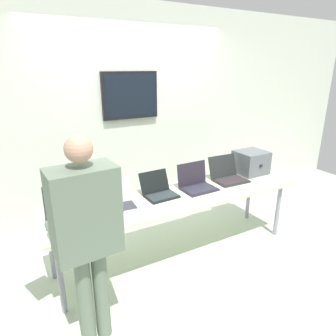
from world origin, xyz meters
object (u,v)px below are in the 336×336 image
equipment_box (251,162)px  coffee_mug (118,218)px  laptop_station_1 (115,201)px  laptop_station_3 (196,183)px  laptop_station_4 (228,175)px  workbench (178,199)px  laptop_station_2 (159,190)px  laptop_station_0 (66,210)px  person (86,226)px

equipment_box → coffee_mug: equipment_box is taller
equipment_box → coffee_mug: 1.94m
equipment_box → laptop_station_1: bearing=-177.7°
laptop_station_3 → laptop_station_4: bearing=4.4°
workbench → laptop_station_4: size_ratio=7.09×
workbench → laptop_station_2: laptop_station_2 is taller
equipment_box → laptop_station_4: bearing=-172.3°
laptop_station_0 → workbench: bearing=-4.2°
laptop_station_0 → coffee_mug: laptop_station_0 is taller
equipment_box → laptop_station_3: equipment_box is taller
laptop_station_0 → laptop_station_2: (0.94, 0.00, -0.00)m
laptop_station_3 → equipment_box: bearing=5.9°
equipment_box → coffee_mug: bearing=-168.4°
laptop_station_3 → coffee_mug: size_ratio=4.44×
laptop_station_1 → laptop_station_4: (1.41, 0.02, 0.01)m
laptop_station_4 → coffee_mug: 1.53m
laptop_station_1 → coffee_mug: (-0.09, -0.32, -0.01)m
workbench → laptop_station_0: laptop_station_0 is taller
laptop_station_0 → laptop_station_1: bearing=-2.2°
workbench → coffee_mug: bearing=-161.7°
laptop_station_3 → person: (-1.37, -0.67, 0.18)m
laptop_station_1 → coffee_mug: 0.33m
equipment_box → laptop_station_1: 1.82m
coffee_mug → equipment_box: bearing=11.6°
equipment_box → laptop_station_2: (-1.33, -0.05, -0.09)m
coffee_mug → laptop_station_1: bearing=74.8°
laptop_station_0 → laptop_station_3: (1.38, -0.03, 0.01)m
person → equipment_box: bearing=18.7°
laptop_station_2 → laptop_station_1: bearing=-177.6°
laptop_station_2 → workbench: bearing=-25.3°
equipment_box → laptop_station_2: 1.33m
laptop_station_3 → coffee_mug: bearing=-163.6°
laptop_station_2 → person: bearing=-142.6°
person → workbench: bearing=29.3°
laptop_station_4 → equipment_box: bearing=7.7°
equipment_box → laptop_station_4: size_ratio=0.93×
workbench → laptop_station_2: (-0.18, 0.09, 0.10)m
laptop_station_0 → coffee_mug: bearing=-42.4°
laptop_station_2 → coffee_mug: 0.66m
person → laptop_station_3: bearing=26.0°
laptop_station_1 → workbench: bearing=-5.6°
laptop_station_1 → laptop_station_3: size_ratio=1.08×
laptop_station_0 → laptop_station_2: size_ratio=1.25×
equipment_box → laptop_station_3: size_ratio=0.97×
laptop_station_2 → laptop_station_4: 0.92m
workbench → laptop_station_0: 1.13m
equipment_box → laptop_station_0: equipment_box is taller
workbench → coffee_mug: size_ratio=32.80×
laptop_station_2 → laptop_station_3: laptop_station_3 is taller
laptop_station_1 → person: person is taller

